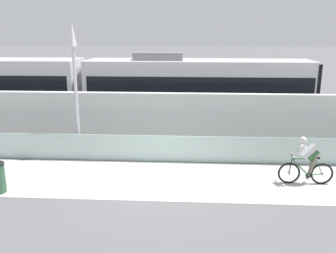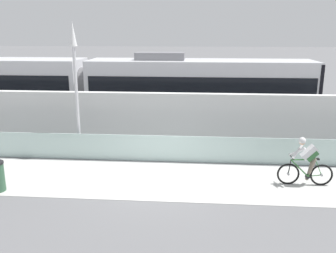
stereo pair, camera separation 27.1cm
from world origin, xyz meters
The scene contains 9 objects.
ground_plane centered at (0.00, 0.00, 0.00)m, with size 200.00×200.00×0.00m, color slate.
bike_path_deck centered at (0.00, 0.00, 0.01)m, with size 32.00×3.20×0.01m, color beige.
glass_parapet centered at (0.00, 1.85, 0.51)m, with size 32.00×0.05×1.02m, color #ADC6C1.
concrete_barrier_wall centered at (0.00, 3.65, 1.17)m, with size 32.00×0.36×2.34m, color silver.
tram_rail_near centered at (0.00, 6.13, 0.00)m, with size 32.00×0.08×0.01m, color #595654.
tram_rail_far centered at (0.00, 7.57, 0.00)m, with size 32.00×0.08×0.01m, color #595654.
tram centered at (-4.41, 6.85, 1.89)m, with size 22.56×2.54×3.81m.
cyclist_on_bike centered at (4.76, 0.00, 0.78)m, with size 1.77×0.58×1.61m.
lamp_post_antenna centered at (-3.36, 2.15, 3.29)m, with size 0.28×0.28×5.20m.
Camera 2 is at (1.23, -11.46, 4.90)m, focal length 39.50 mm.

